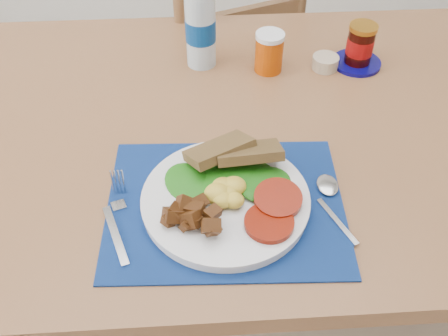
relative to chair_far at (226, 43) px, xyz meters
name	(u,v)px	position (x,y,z in m)	size (l,w,h in m)	color
table	(240,152)	(-0.01, -0.60, 0.09)	(1.40, 0.90, 0.75)	brown
chair_far	(226,43)	(0.00, 0.00, 0.00)	(0.54, 0.52, 1.14)	#53331E
placemat	(225,205)	(-0.06, -0.83, 0.18)	(0.41, 0.32, 0.00)	black
breakfast_plate	(222,199)	(-0.06, -0.83, 0.20)	(0.29, 0.29, 0.07)	silver
fork	(118,216)	(-0.24, -0.84, 0.18)	(0.05, 0.19, 0.00)	#B2B5BA
spoon	(330,197)	(0.13, -0.82, 0.18)	(0.05, 0.16, 0.00)	#B2B5BA
water_bottle	(200,23)	(-0.08, -0.37, 0.28)	(0.07, 0.07, 0.24)	#ADBFCC
juice_glass	(269,53)	(0.07, -0.41, 0.22)	(0.06, 0.06, 0.09)	#B03D04
ramekin	(325,62)	(0.20, -0.41, 0.19)	(0.06, 0.06, 0.03)	tan
jam_on_saucer	(360,48)	(0.28, -0.40, 0.22)	(0.11, 0.11, 0.10)	#070556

